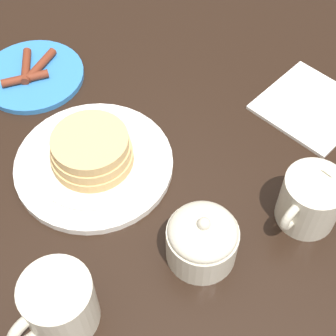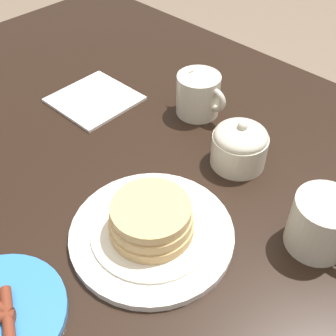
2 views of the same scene
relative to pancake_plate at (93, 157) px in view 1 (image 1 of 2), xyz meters
The scene contains 8 objects.
ground_plane 0.79m from the pancake_plate, 150.40° to the left, with size 8.00×8.00×0.00m, color #7A6651.
dining_table 0.13m from the pancake_plate, 150.40° to the left, with size 1.51×1.07×0.76m.
pancake_plate is the anchor object (origin of this frame).
side_plate_bacon 0.23m from the pancake_plate, 102.12° to the right, with size 0.17×0.17×0.02m.
coffee_mug 0.23m from the pancake_plate, 40.95° to the left, with size 0.12×0.09×0.08m.
creamer_pitcher 0.31m from the pancake_plate, 119.49° to the left, with size 0.12×0.08×0.09m.
sugar_bowl 0.21m from the pancake_plate, 92.16° to the left, with size 0.09×0.09×0.09m.
napkin 0.36m from the pancake_plate, 154.48° to the left, with size 0.15×0.15×0.01m.
Camera 1 is at (0.28, 0.38, 1.38)m, focal length 55.00 mm.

